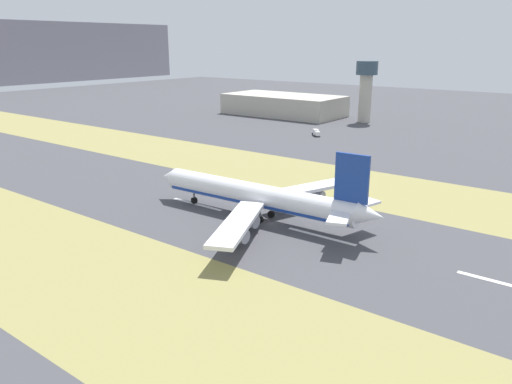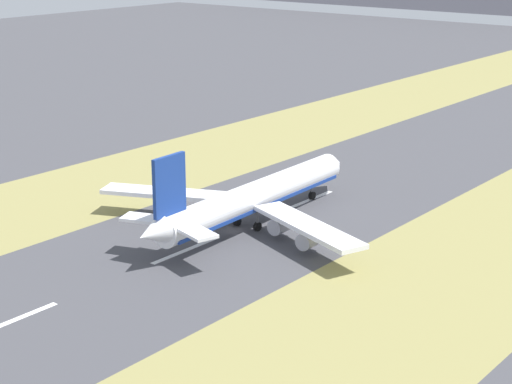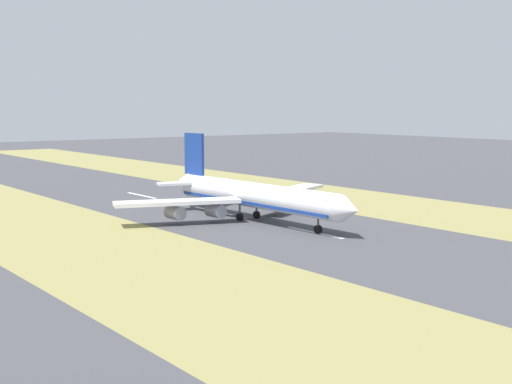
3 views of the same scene
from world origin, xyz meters
name	(u,v)px [view 3 (image 3 of 3)]	position (x,y,z in m)	size (l,w,h in m)	color
ground_plane	(245,218)	(0.00, 0.00, 0.00)	(800.00, 800.00, 0.00)	#424247
grass_median_west	(373,203)	(-45.00, 0.00, 0.00)	(40.00, 600.00, 0.01)	olive
grass_median_east	(71,238)	(45.00, 0.00, 0.00)	(40.00, 600.00, 0.01)	olive
centreline_dash_near	(142,195)	(0.00, -54.06, 0.01)	(1.20, 18.00, 0.01)	silver
centreline_dash_mid	(213,211)	(0.00, -14.06, 0.01)	(1.20, 18.00, 0.01)	silver
centreline_dash_far	(315,232)	(0.00, 25.94, 0.01)	(1.20, 18.00, 0.01)	silver
airplane_main_jet	(251,195)	(1.10, 4.04, 6.02)	(64.09, 67.16, 20.20)	white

